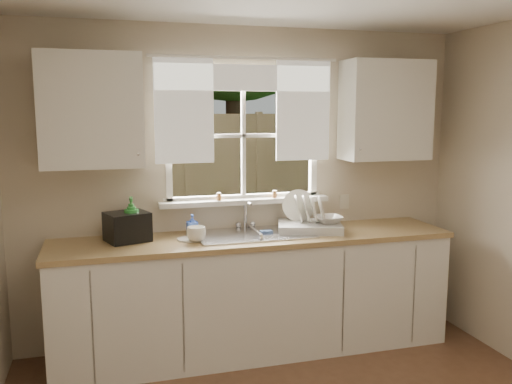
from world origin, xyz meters
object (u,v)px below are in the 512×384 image
object	(u,v)px
soap_bottle_a	(132,219)
cup	(196,234)
black_appliance	(127,227)
dish_rack	(309,222)

from	to	relation	value
soap_bottle_a	cup	bearing A→B (deg)	-13.77
soap_bottle_a	black_appliance	bearing A→B (deg)	178.68
dish_rack	black_appliance	bearing A→B (deg)	177.95
black_appliance	soap_bottle_a	bearing A→B (deg)	-25.69
cup	soap_bottle_a	bearing A→B (deg)	138.61
dish_rack	cup	world-z (taller)	dish_rack
black_appliance	cup	bearing A→B (deg)	-37.32
dish_rack	soap_bottle_a	xyz separation A→B (m)	(-1.36, 0.05, 0.09)
cup	black_appliance	distance (m)	0.51
black_appliance	dish_rack	bearing A→B (deg)	-20.65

